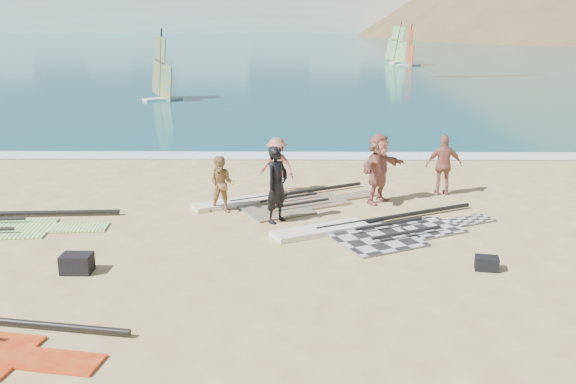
{
  "coord_description": "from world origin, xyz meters",
  "views": [
    {
      "loc": [
        0.38,
        -10.8,
        5.2
      ],
      "look_at": [
        0.22,
        4.0,
        1.0
      ],
      "focal_mm": 40.0,
      "sensor_mm": 36.0,
      "label": 1
    }
  ],
  "objects_px": {
    "rig_orange": "(274,203)",
    "gear_bag_far": "(487,263)",
    "rig_grey": "(371,230)",
    "beachgoer_left": "(221,185)",
    "beachgoer_right": "(379,168)",
    "gear_bag_near": "(77,263)",
    "beachgoer_mid": "(277,166)",
    "beachgoer_back": "(444,165)",
    "person_wetsuit": "(277,185)"
  },
  "relations": [
    {
      "from": "rig_orange",
      "to": "gear_bag_far",
      "type": "xyz_separation_m",
      "value": [
        4.58,
        -4.63,
        0.09
      ]
    },
    {
      "from": "rig_grey",
      "to": "beachgoer_left",
      "type": "height_order",
      "value": "beachgoer_left"
    },
    {
      "from": "beachgoer_left",
      "to": "beachgoer_right",
      "type": "relative_size",
      "value": 0.78
    },
    {
      "from": "gear_bag_near",
      "to": "gear_bag_far",
      "type": "height_order",
      "value": "gear_bag_near"
    },
    {
      "from": "rig_grey",
      "to": "beachgoer_mid",
      "type": "height_order",
      "value": "beachgoer_mid"
    },
    {
      "from": "gear_bag_far",
      "to": "beachgoer_back",
      "type": "bearing_deg",
      "value": 86.75
    },
    {
      "from": "person_wetsuit",
      "to": "beachgoer_right",
      "type": "bearing_deg",
      "value": -20.27
    },
    {
      "from": "person_wetsuit",
      "to": "beachgoer_left",
      "type": "xyz_separation_m",
      "value": [
        -1.5,
        0.79,
        -0.21
      ]
    },
    {
      "from": "rig_grey",
      "to": "gear_bag_far",
      "type": "relative_size",
      "value": 12.19
    },
    {
      "from": "beachgoer_left",
      "to": "rig_grey",
      "type": "bearing_deg",
      "value": -16.52
    },
    {
      "from": "gear_bag_near",
      "to": "beachgoer_right",
      "type": "height_order",
      "value": "beachgoer_right"
    },
    {
      "from": "rig_grey",
      "to": "beachgoer_right",
      "type": "xyz_separation_m",
      "value": [
        0.46,
        2.51,
        0.93
      ]
    },
    {
      "from": "gear_bag_near",
      "to": "person_wetsuit",
      "type": "distance_m",
      "value": 5.29
    },
    {
      "from": "rig_grey",
      "to": "gear_bag_far",
      "type": "distance_m",
      "value": 3.17
    },
    {
      "from": "person_wetsuit",
      "to": "beachgoer_right",
      "type": "xyz_separation_m",
      "value": [
        2.78,
        1.76,
        0.0
      ]
    },
    {
      "from": "gear_bag_near",
      "to": "beachgoer_right",
      "type": "bearing_deg",
      "value": 36.81
    },
    {
      "from": "rig_orange",
      "to": "beachgoer_back",
      "type": "distance_m",
      "value": 5.08
    },
    {
      "from": "gear_bag_near",
      "to": "person_wetsuit",
      "type": "bearing_deg",
      "value": 39.64
    },
    {
      "from": "gear_bag_far",
      "to": "beachgoer_left",
      "type": "bearing_deg",
      "value": 146.78
    },
    {
      "from": "rig_grey",
      "to": "beachgoer_left",
      "type": "distance_m",
      "value": 4.18
    },
    {
      "from": "beachgoer_mid",
      "to": "person_wetsuit",
      "type": "bearing_deg",
      "value": -61.19
    },
    {
      "from": "rig_grey",
      "to": "rig_orange",
      "type": "xyz_separation_m",
      "value": [
        -2.46,
        2.27,
        -0.0
      ]
    },
    {
      "from": "person_wetsuit",
      "to": "beachgoer_left",
      "type": "distance_m",
      "value": 1.7
    },
    {
      "from": "rig_orange",
      "to": "gear_bag_far",
      "type": "bearing_deg",
      "value": -73.4
    },
    {
      "from": "beachgoer_back",
      "to": "beachgoer_left",
      "type": "bearing_deg",
      "value": 15.04
    },
    {
      "from": "rig_orange",
      "to": "beachgoer_right",
      "type": "relative_size",
      "value": 2.69
    },
    {
      "from": "rig_grey",
      "to": "rig_orange",
      "type": "bearing_deg",
      "value": 110.72
    },
    {
      "from": "gear_bag_far",
      "to": "beachgoer_mid",
      "type": "height_order",
      "value": "beachgoer_mid"
    },
    {
      "from": "rig_grey",
      "to": "beachgoer_back",
      "type": "bearing_deg",
      "value": 27.05
    },
    {
      "from": "gear_bag_near",
      "to": "beachgoer_mid",
      "type": "height_order",
      "value": "beachgoer_mid"
    },
    {
      "from": "gear_bag_far",
      "to": "person_wetsuit",
      "type": "distance_m",
      "value": 5.48
    },
    {
      "from": "beachgoer_right",
      "to": "gear_bag_far",
      "type": "bearing_deg",
      "value": -119.58
    },
    {
      "from": "beachgoer_right",
      "to": "beachgoer_mid",
      "type": "bearing_deg",
      "value": 115.06
    },
    {
      "from": "beachgoer_left",
      "to": "beachgoer_mid",
      "type": "relative_size",
      "value": 0.91
    },
    {
      "from": "beachgoer_mid",
      "to": "beachgoer_left",
      "type": "bearing_deg",
      "value": -100.86
    },
    {
      "from": "gear_bag_near",
      "to": "beachgoer_right",
      "type": "distance_m",
      "value": 8.54
    },
    {
      "from": "gear_bag_far",
      "to": "beachgoer_mid",
      "type": "bearing_deg",
      "value": 128.37
    },
    {
      "from": "person_wetsuit",
      "to": "beachgoer_left",
      "type": "height_order",
      "value": "person_wetsuit"
    },
    {
      "from": "rig_orange",
      "to": "beachgoer_left",
      "type": "height_order",
      "value": "beachgoer_left"
    },
    {
      "from": "gear_bag_near",
      "to": "beachgoer_back",
      "type": "bearing_deg",
      "value": 33.84
    },
    {
      "from": "beachgoer_left",
      "to": "beachgoer_right",
      "type": "height_order",
      "value": "beachgoer_right"
    },
    {
      "from": "beachgoer_back",
      "to": "beachgoer_right",
      "type": "height_order",
      "value": "beachgoer_right"
    },
    {
      "from": "gear_bag_near",
      "to": "beachgoer_back",
      "type": "distance_m",
      "value": 10.61
    },
    {
      "from": "gear_bag_far",
      "to": "beachgoer_right",
      "type": "xyz_separation_m",
      "value": [
        -1.66,
        4.86,
        0.84
      ]
    },
    {
      "from": "beachgoer_left",
      "to": "beachgoer_back",
      "type": "relative_size",
      "value": 0.86
    },
    {
      "from": "gear_bag_near",
      "to": "beachgoer_back",
      "type": "relative_size",
      "value": 0.35
    },
    {
      "from": "beachgoer_right",
      "to": "beachgoer_left",
      "type": "bearing_deg",
      "value": 144.36
    },
    {
      "from": "rig_grey",
      "to": "person_wetsuit",
      "type": "distance_m",
      "value": 2.61
    },
    {
      "from": "gear_bag_far",
      "to": "beachgoer_mid",
      "type": "relative_size",
      "value": 0.28
    },
    {
      "from": "gear_bag_far",
      "to": "person_wetsuit",
      "type": "xyz_separation_m",
      "value": [
        -4.44,
        3.1,
        0.84
      ]
    }
  ]
}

